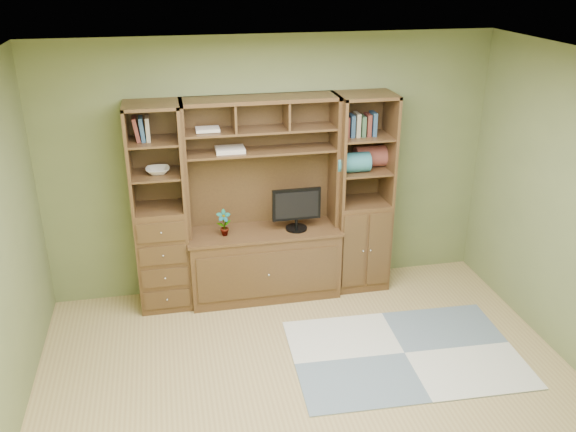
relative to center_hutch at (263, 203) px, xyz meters
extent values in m
cube|color=tan|center=(0.13, -1.73, -1.02)|extent=(4.60, 4.10, 0.04)
cube|color=white|center=(0.13, -1.73, 1.58)|extent=(4.60, 4.10, 0.04)
cube|color=olive|center=(0.13, 0.27, 0.28)|extent=(4.50, 0.04, 2.60)
cube|color=#493019|center=(0.00, 0.00, 0.00)|extent=(1.54, 0.53, 2.05)
cube|color=#493019|center=(-1.00, 0.04, 0.00)|extent=(0.50, 0.45, 2.05)
cube|color=#493019|center=(1.02, 0.04, 0.00)|extent=(0.55, 0.45, 2.05)
cube|color=#A0A5A5|center=(1.04, -1.28, -1.02)|extent=(2.04, 1.40, 0.01)
cube|color=black|center=(0.33, -0.03, 0.00)|extent=(0.49, 0.22, 0.60)
imported|color=#A15136|center=(-0.40, -0.03, -0.16)|extent=(0.14, 0.09, 0.27)
cube|color=beige|center=(-0.30, 0.09, 0.54)|extent=(0.28, 0.20, 0.04)
imported|color=silver|center=(-0.98, 0.04, 0.39)|extent=(0.22, 0.22, 0.05)
cube|color=#2B6971|center=(0.89, -0.01, 0.36)|extent=(0.34, 0.20, 0.20)
cube|color=brown|center=(1.16, 0.12, 0.37)|extent=(0.38, 0.21, 0.21)
camera|label=1|loc=(-0.89, -5.47, 2.23)|focal=38.00mm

